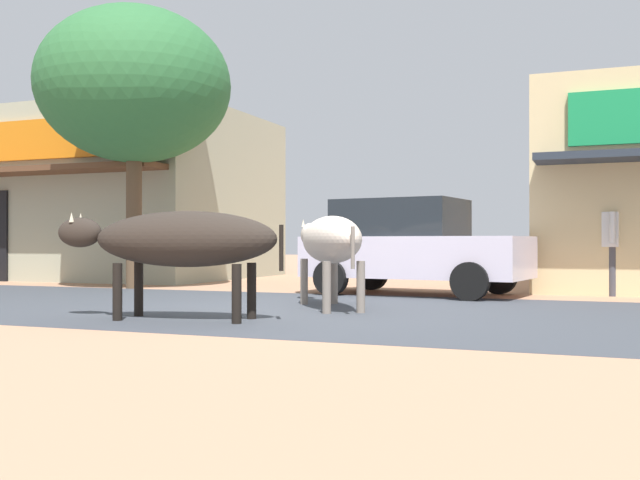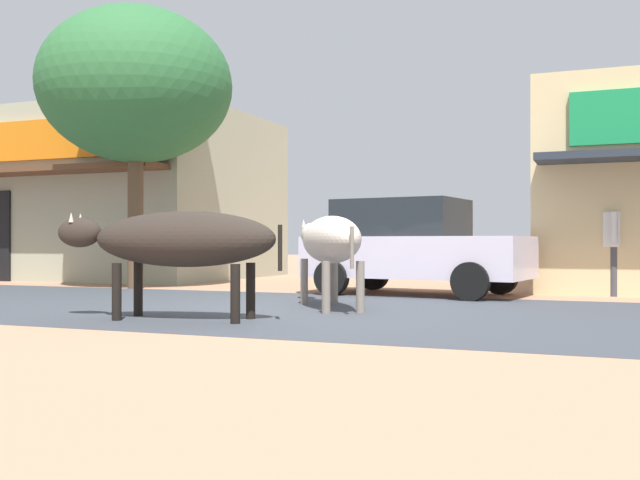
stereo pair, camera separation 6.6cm
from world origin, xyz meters
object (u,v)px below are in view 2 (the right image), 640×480
Objects in this scene: pedestrian_by_shop at (614,239)px; cow_near_brown at (179,240)px; roadside_tree at (136,86)px; parked_hatchback_car at (412,246)px; cow_far_dark at (329,241)px.

cow_near_brown is at bearing -128.89° from pedestrian_by_shop.
parked_hatchback_car is at bearing 3.30° from roadside_tree.
pedestrian_by_shop is (3.65, 3.81, 0.03)m from cow_far_dark.
roadside_tree reaches higher than parked_hatchback_car.
roadside_tree is 6.45m from cow_far_dark.
roadside_tree reaches higher than pedestrian_by_shop.
cow_far_dark is at bearing -27.18° from roadside_tree.
cow_near_brown is 1.12× the size of cow_far_dark.
roadside_tree is at bearing 130.51° from cow_near_brown.
roadside_tree is 6.32m from parked_hatchback_car.
cow_far_dark is (5.06, -2.60, -3.04)m from roadside_tree.
roadside_tree is 6.84m from cow_near_brown.
parked_hatchback_car is 3.35m from pedestrian_by_shop.
parked_hatchback_car is 2.41× the size of pedestrian_by_shop.
roadside_tree is 3.37× the size of pedestrian_by_shop.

